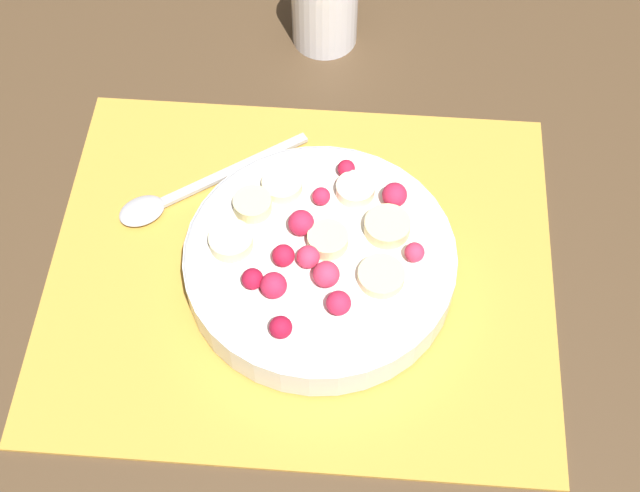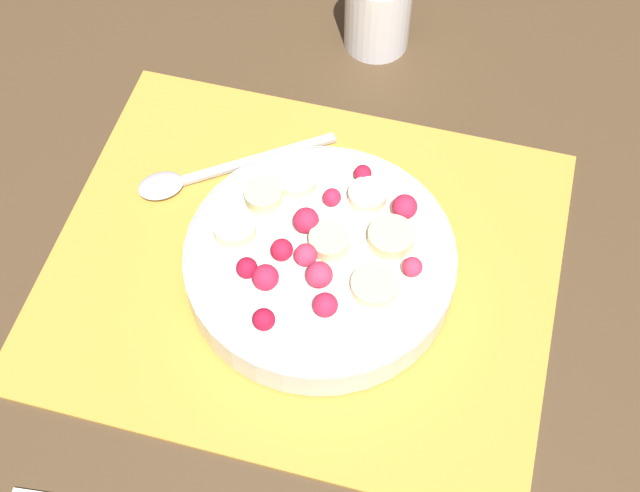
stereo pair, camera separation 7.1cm
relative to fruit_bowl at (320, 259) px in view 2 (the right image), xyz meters
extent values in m
plane|color=#4C3823|center=(0.02, -0.01, -0.03)|extent=(3.00, 3.00, 0.00)
cube|color=gold|center=(0.02, -0.01, -0.02)|extent=(0.42, 0.35, 0.01)
cylinder|color=silver|center=(0.00, 0.00, -0.01)|extent=(0.22, 0.22, 0.03)
torus|color=silver|center=(0.00, 0.00, 0.01)|extent=(0.22, 0.22, 0.01)
cylinder|color=white|center=(0.00, 0.00, 0.01)|extent=(0.20, 0.20, 0.00)
cylinder|color=beige|center=(0.04, -0.06, 0.02)|extent=(0.04, 0.04, 0.01)
cylinder|color=beige|center=(0.07, 0.00, 0.02)|extent=(0.04, 0.04, 0.01)
cylinder|color=beige|center=(-0.05, 0.02, 0.02)|extent=(0.05, 0.05, 0.01)
cylinder|color=beige|center=(-0.01, -0.01, 0.02)|extent=(0.05, 0.05, 0.01)
cylinder|color=#F4EAB7|center=(-0.03, -0.06, 0.02)|extent=(0.04, 0.04, 0.01)
cylinder|color=beige|center=(-0.05, -0.02, 0.02)|extent=(0.05, 0.05, 0.01)
cylinder|color=beige|center=(0.06, -0.04, 0.02)|extent=(0.04, 0.04, 0.01)
sphere|color=#D12347|center=(0.03, 0.04, 0.02)|extent=(0.02, 0.02, 0.02)
sphere|color=#DB3356|center=(-0.08, 0.00, 0.02)|extent=(0.02, 0.02, 0.02)
sphere|color=red|center=(0.03, 0.01, 0.02)|extent=(0.02, 0.02, 0.02)
sphere|color=#D12347|center=(0.02, -0.02, 0.02)|extent=(0.02, 0.02, 0.02)
sphere|color=#D12347|center=(-0.06, -0.05, 0.02)|extent=(0.02, 0.02, 0.02)
sphere|color=#D12347|center=(0.00, -0.05, 0.02)|extent=(0.02, 0.02, 0.02)
sphere|color=#B21433|center=(0.05, 0.04, 0.02)|extent=(0.02, 0.02, 0.02)
sphere|color=#DB3356|center=(0.01, 0.01, 0.02)|extent=(0.02, 0.02, 0.02)
sphere|color=#DB3356|center=(-0.01, 0.03, 0.02)|extent=(0.02, 0.02, 0.02)
sphere|color=red|center=(-0.02, -0.08, 0.02)|extent=(0.01, 0.01, 0.01)
sphere|color=#D12347|center=(-0.02, 0.05, 0.02)|extent=(0.02, 0.02, 0.02)
sphere|color=#B21433|center=(0.02, 0.08, 0.02)|extent=(0.02, 0.02, 0.02)
cube|color=#B2B2B7|center=(0.08, -0.10, -0.02)|extent=(0.13, 0.09, 0.00)
ellipsoid|color=#B2B2B7|center=(0.16, -0.05, -0.02)|extent=(0.05, 0.05, 0.01)
cylinder|color=white|center=(0.02, -0.28, 0.01)|extent=(0.07, 0.07, 0.08)
camera|label=1|loc=(-0.03, 0.39, 0.62)|focal=50.00mm
camera|label=2|loc=(-0.10, 0.37, 0.62)|focal=50.00mm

